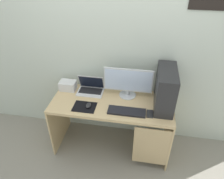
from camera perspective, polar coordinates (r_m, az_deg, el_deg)
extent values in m
plane|color=gray|center=(3.01, 0.00, -14.46)|extent=(8.00, 8.00, 0.00)
cube|color=beige|center=(2.51, 1.35, 11.72)|extent=(4.00, 0.04, 2.60)
cube|color=tan|center=(2.51, 0.00, -3.70)|extent=(1.43, 0.61, 0.03)
cube|color=tan|center=(2.93, -13.91, -7.78)|extent=(0.02, 0.61, 0.70)
cube|color=tan|center=(2.76, 14.91, -11.12)|extent=(0.02, 0.61, 0.70)
cube|color=tan|center=(2.51, 10.42, -15.02)|extent=(0.40, 0.01, 0.56)
cube|color=#232326|center=(2.39, 14.15, 0.16)|extent=(0.20, 0.49, 0.45)
cylinder|color=#B7BCC6|center=(2.61, 4.20, -1.42)|extent=(0.20, 0.20, 0.01)
cylinder|color=#B7BCC6|center=(2.59, 4.23, -0.75)|extent=(0.04, 0.04, 0.06)
cube|color=#B7BCC6|center=(2.48, 4.38, 2.51)|extent=(0.57, 0.02, 0.30)
cube|color=#B2C6EA|center=(2.48, 4.36, 2.38)|extent=(0.54, 0.00, 0.27)
cube|color=silver|center=(2.67, -5.85, -0.67)|extent=(0.32, 0.22, 0.01)
cube|color=black|center=(2.68, -5.76, -0.33)|extent=(0.28, 0.14, 0.00)
cube|color=silver|center=(2.67, -5.60, 2.07)|extent=(0.32, 0.08, 0.20)
cube|color=black|center=(2.66, -5.63, 1.96)|extent=(0.30, 0.07, 0.18)
cube|color=silver|center=(2.74, -11.78, 1.06)|extent=(0.20, 0.14, 0.11)
cube|color=black|center=(2.36, 3.97, -5.91)|extent=(0.42, 0.14, 0.02)
cube|color=black|center=(2.45, -7.42, -4.64)|extent=(0.26, 0.20, 0.00)
ellipsoid|color=#232326|center=(2.43, -6.37, -4.26)|extent=(0.06, 0.10, 0.03)
cube|color=#232326|center=(2.37, 10.16, -6.46)|extent=(0.07, 0.13, 0.01)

